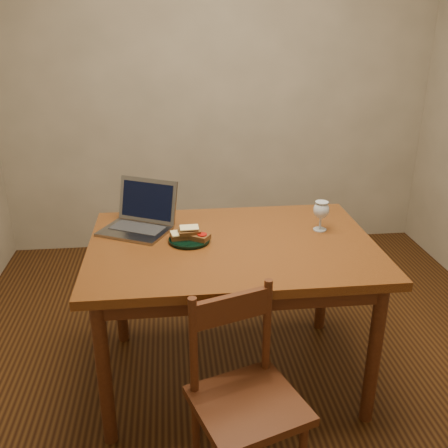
{
  "coord_description": "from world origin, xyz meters",
  "views": [
    {
      "loc": [
        -0.36,
        -2.11,
        1.68
      ],
      "look_at": [
        -0.13,
        0.03,
        0.8
      ],
      "focal_mm": 40.0,
      "sensor_mm": 36.0,
      "label": 1
    }
  ],
  "objects": [
    {
      "name": "floor",
      "position": [
        0.0,
        0.0,
        -0.01
      ],
      "size": [
        3.2,
        3.2,
        0.02
      ],
      "primitive_type": "cube",
      "color": "black",
      "rests_on": "ground"
    },
    {
      "name": "back_wall",
      "position": [
        0.0,
        1.61,
        1.3
      ],
      "size": [
        3.2,
        0.02,
        2.6
      ],
      "primitive_type": "cube",
      "color": "gray",
      "rests_on": "floor"
    },
    {
      "name": "table",
      "position": [
        -0.1,
        -0.05,
        0.65
      ],
      "size": [
        1.3,
        0.9,
        0.74
      ],
      "color": "#46200B",
      "rests_on": "floor"
    },
    {
      "name": "chair",
      "position": [
        -0.13,
        -0.68,
        0.43
      ],
      "size": [
        0.47,
        0.46,
        0.4
      ],
      "rotation": [
        0.0,
        0.0,
        0.33
      ],
      "color": "#3E1B0C",
      "rests_on": "floor"
    },
    {
      "name": "plate",
      "position": [
        -0.29,
        -0.02,
        0.75
      ],
      "size": [
        0.19,
        0.19,
        0.02
      ],
      "primitive_type": "cylinder",
      "color": "black",
      "rests_on": "table"
    },
    {
      "name": "sandwich_cheese",
      "position": [
        -0.32,
        -0.01,
        0.77
      ],
      "size": [
        0.12,
        0.08,
        0.03
      ],
      "primitive_type": null,
      "rotation": [
        0.0,
        0.0,
        0.14
      ],
      "color": "#381E0C",
      "rests_on": "plate"
    },
    {
      "name": "sandwich_tomato",
      "position": [
        -0.25,
        -0.03,
        0.77
      ],
      "size": [
        0.13,
        0.11,
        0.03
      ],
      "primitive_type": null,
      "rotation": [
        0.0,
        0.0,
        -0.58
      ],
      "color": "#381E0C",
      "rests_on": "plate"
    },
    {
      "name": "sandwich_top",
      "position": [
        -0.29,
        -0.02,
        0.79
      ],
      "size": [
        0.1,
        0.07,
        0.03
      ],
      "primitive_type": null,
      "rotation": [
        0.0,
        0.0,
        0.12
      ],
      "color": "#381E0C",
      "rests_on": "plate"
    },
    {
      "name": "milk_glass",
      "position": [
        0.34,
        0.04,
        0.81
      ],
      "size": [
        0.08,
        0.08,
        0.15
      ],
      "primitive_type": null,
      "color": "white",
      "rests_on": "table"
    },
    {
      "name": "laptop",
      "position": [
        -0.52,
        0.17,
        0.8
      ],
      "size": [
        0.4,
        0.39,
        0.22
      ],
      "rotation": [
        0.0,
        0.0,
        -0.48
      ],
      "color": "slate",
      "rests_on": "table"
    }
  ]
}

